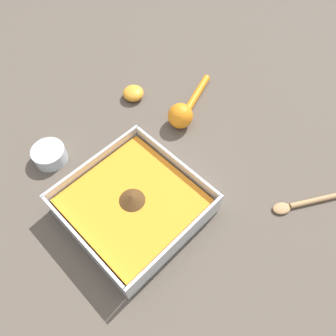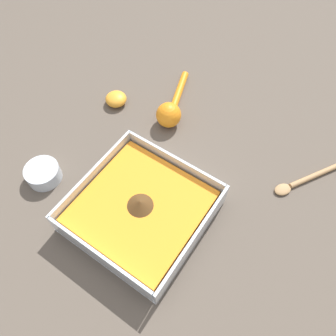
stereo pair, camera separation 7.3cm
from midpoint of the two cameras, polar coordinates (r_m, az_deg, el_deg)
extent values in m
plane|color=brown|center=(0.71, -9.25, -10.47)|extent=(4.00, 4.00, 0.00)
cube|color=silver|center=(0.71, -7.45, -8.34)|extent=(0.26, 0.26, 0.01)
cube|color=silver|center=(0.65, 1.24, -12.93)|extent=(0.26, 0.01, 0.06)
cube|color=silver|center=(0.74, -15.49, -1.89)|extent=(0.26, 0.01, 0.06)
cube|color=silver|center=(0.66, -14.90, -15.25)|extent=(0.01, 0.25, 0.06)
cube|color=silver|center=(0.73, -1.55, 0.29)|extent=(0.01, 0.25, 0.06)
cube|color=orange|center=(0.69, -7.67, -7.52)|extent=(0.24, 0.24, 0.04)
cone|color=#4C3319|center=(0.66, -7.95, -6.46)|extent=(0.05, 0.05, 0.02)
cylinder|color=silver|center=(0.80, -23.37, -1.08)|extent=(0.08, 0.08, 0.04)
cylinder|color=#4C3319|center=(0.81, -23.27, -1.23)|extent=(0.07, 0.07, 0.02)
sphere|color=orange|center=(0.83, -2.43, 9.04)|extent=(0.06, 0.06, 0.06)
cylinder|color=orange|center=(0.91, -0.43, 12.94)|extent=(0.15, 0.07, 0.02)
ellipsoid|color=orange|center=(0.90, -11.38, 11.55)|extent=(0.06, 0.06, 0.03)
ellipsoid|color=tan|center=(0.77, 16.83, -3.82)|extent=(0.05, 0.04, 0.01)
cylinder|color=tan|center=(0.82, 22.92, -0.94)|extent=(0.15, 0.10, 0.01)
camera|label=1|loc=(0.04, 87.13, 4.45)|focal=35.00mm
camera|label=2|loc=(0.04, -92.87, -4.45)|focal=35.00mm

